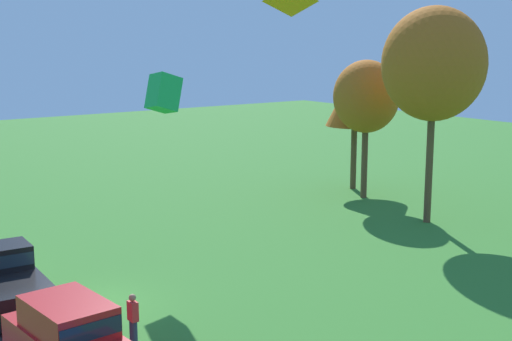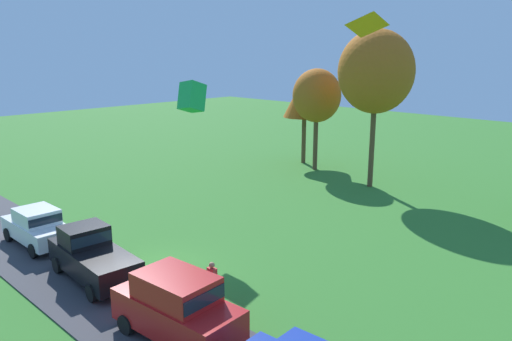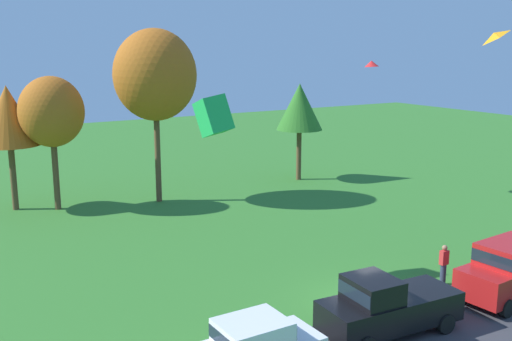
{
  "view_description": "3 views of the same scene",
  "coord_description": "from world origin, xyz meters",
  "px_view_note": "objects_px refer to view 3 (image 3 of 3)",
  "views": [
    {
      "loc": [
        22.47,
        -8.99,
        9.18
      ],
      "look_at": [
        1.18,
        6.51,
        4.28
      ],
      "focal_mm": 50.0,
      "sensor_mm": 36.0,
      "label": 1
    },
    {
      "loc": [
        17.18,
        -11.23,
        9.32
      ],
      "look_at": [
        0.58,
        5.78,
        3.59
      ],
      "focal_mm": 35.0,
      "sensor_mm": 36.0,
      "label": 2
    },
    {
      "loc": [
        -14.66,
        -16.06,
        9.74
      ],
      "look_at": [
        -0.92,
        6.55,
        4.18
      ],
      "focal_mm": 42.0,
      "sensor_mm": 36.0,
      "label": 3
    }
  ],
  "objects_px": {
    "tree_center_back": "(51,112)",
    "tree_lone_near": "(155,75)",
    "car_pickup_far_end": "(386,306)",
    "tree_far_left": "(8,116)",
    "car_suv_by_flagpole": "(510,268)",
    "kite_box_near_flag": "(214,116)",
    "kite_diamond_high_left": "(493,36)",
    "person_on_lawn": "(444,264)",
    "tree_far_right": "(300,107)",
    "kite_delta_high_right": "(372,64)"
  },
  "relations": [
    {
      "from": "car_suv_by_flagpole",
      "to": "kite_box_near_flag",
      "type": "bearing_deg",
      "value": 138.24
    },
    {
      "from": "person_on_lawn",
      "to": "tree_far_right",
      "type": "relative_size",
      "value": 0.24
    },
    {
      "from": "tree_lone_near",
      "to": "tree_far_left",
      "type": "bearing_deg",
      "value": 162.04
    },
    {
      "from": "car_suv_by_flagpole",
      "to": "kite_box_near_flag",
      "type": "distance_m",
      "value": 13.03
    },
    {
      "from": "car_pickup_far_end",
      "to": "tree_far_left",
      "type": "relative_size",
      "value": 0.69
    },
    {
      "from": "tree_far_right",
      "to": "kite_delta_high_right",
      "type": "height_order",
      "value": "kite_delta_high_right"
    },
    {
      "from": "tree_lone_near",
      "to": "tree_far_right",
      "type": "bearing_deg",
      "value": 2.67
    },
    {
      "from": "tree_center_back",
      "to": "tree_lone_near",
      "type": "xyz_separation_m",
      "value": [
        5.97,
        -1.4,
        2.05
      ]
    },
    {
      "from": "car_pickup_far_end",
      "to": "kite_box_near_flag",
      "type": "distance_m",
      "value": 9.87
    },
    {
      "from": "person_on_lawn",
      "to": "kite_box_near_flag",
      "type": "distance_m",
      "value": 11.25
    },
    {
      "from": "tree_far_right",
      "to": "tree_center_back",
      "type": "bearing_deg",
      "value": 177.09
    },
    {
      "from": "tree_far_right",
      "to": "kite_box_near_flag",
      "type": "bearing_deg",
      "value": -135.47
    },
    {
      "from": "tree_center_back",
      "to": "person_on_lawn",
      "type": "bearing_deg",
      "value": -61.84
    },
    {
      "from": "person_on_lawn",
      "to": "tree_lone_near",
      "type": "xyz_separation_m",
      "value": [
        -4.85,
        18.81,
        7.05
      ]
    },
    {
      "from": "kite_diamond_high_left",
      "to": "person_on_lawn",
      "type": "bearing_deg",
      "value": -156.0
    },
    {
      "from": "kite_box_near_flag",
      "to": "kite_diamond_high_left",
      "type": "relative_size",
      "value": 1.48
    },
    {
      "from": "car_suv_by_flagpole",
      "to": "person_on_lawn",
      "type": "height_order",
      "value": "car_suv_by_flagpole"
    },
    {
      "from": "person_on_lawn",
      "to": "kite_delta_high_right",
      "type": "distance_m",
      "value": 17.25
    },
    {
      "from": "tree_far_right",
      "to": "car_pickup_far_end",
      "type": "bearing_deg",
      "value": -118.35
    },
    {
      "from": "tree_center_back",
      "to": "tree_lone_near",
      "type": "bearing_deg",
      "value": -13.17
    },
    {
      "from": "tree_far_right",
      "to": "kite_diamond_high_left",
      "type": "xyz_separation_m",
      "value": [
        -1.61,
        -17.22,
        4.81
      ]
    },
    {
      "from": "car_suv_by_flagpole",
      "to": "tree_lone_near",
      "type": "bearing_deg",
      "value": 105.46
    },
    {
      "from": "person_on_lawn",
      "to": "kite_delta_high_right",
      "type": "relative_size",
      "value": 1.84
    },
    {
      "from": "tree_lone_near",
      "to": "kite_diamond_high_left",
      "type": "relative_size",
      "value": 11.06
    },
    {
      "from": "tree_far_left",
      "to": "person_on_lawn",
      "type": "bearing_deg",
      "value": -58.76
    },
    {
      "from": "car_pickup_far_end",
      "to": "person_on_lawn",
      "type": "bearing_deg",
      "value": 21.87
    },
    {
      "from": "car_suv_by_flagpole",
      "to": "kite_delta_high_right",
      "type": "xyz_separation_m",
      "value": [
        6.7,
        15.75,
        7.27
      ]
    },
    {
      "from": "car_suv_by_flagpole",
      "to": "kite_diamond_high_left",
      "type": "xyz_separation_m",
      "value": [
        3.74,
        4.49,
        8.85
      ]
    },
    {
      "from": "car_pickup_far_end",
      "to": "kite_delta_high_right",
      "type": "height_order",
      "value": "kite_delta_high_right"
    },
    {
      "from": "tree_far_left",
      "to": "kite_box_near_flag",
      "type": "relative_size",
      "value": 5.17
    },
    {
      "from": "kite_box_near_flag",
      "to": "kite_diamond_high_left",
      "type": "xyz_separation_m",
      "value": [
        12.5,
        -3.33,
        3.2
      ]
    },
    {
      "from": "tree_lone_near",
      "to": "tree_far_right",
      "type": "xyz_separation_m",
      "value": [
        11.21,
        0.52,
        -2.59
      ]
    },
    {
      "from": "car_pickup_far_end",
      "to": "kite_diamond_high_left",
      "type": "bearing_deg",
      "value": 22.9
    },
    {
      "from": "car_pickup_far_end",
      "to": "tree_far_right",
      "type": "height_order",
      "value": "tree_far_right"
    },
    {
      "from": "tree_far_right",
      "to": "tree_lone_near",
      "type": "bearing_deg",
      "value": -177.33
    },
    {
      "from": "tree_center_back",
      "to": "kite_box_near_flag",
      "type": "distance_m",
      "value": 15.11
    },
    {
      "from": "person_on_lawn",
      "to": "tree_center_back",
      "type": "bearing_deg",
      "value": 118.16
    },
    {
      "from": "tree_center_back",
      "to": "tree_far_right",
      "type": "xyz_separation_m",
      "value": [
        17.18,
        -0.87,
        -0.54
      ]
    },
    {
      "from": "tree_far_left",
      "to": "kite_diamond_high_left",
      "type": "xyz_separation_m",
      "value": [
        17.77,
        -19.34,
        4.5
      ]
    },
    {
      "from": "car_pickup_far_end",
      "to": "tree_far_right",
      "type": "bearing_deg",
      "value": 61.65
    },
    {
      "from": "car_suv_by_flagpole",
      "to": "tree_far_left",
      "type": "distance_m",
      "value": 27.99
    },
    {
      "from": "tree_lone_near",
      "to": "kite_delta_high_right",
      "type": "bearing_deg",
      "value": -23.41
    },
    {
      "from": "tree_center_back",
      "to": "kite_diamond_high_left",
      "type": "bearing_deg",
      "value": -49.29
    },
    {
      "from": "tree_far_right",
      "to": "tree_far_left",
      "type": "bearing_deg",
      "value": 173.74
    },
    {
      "from": "kite_box_near_flag",
      "to": "person_on_lawn",
      "type": "bearing_deg",
      "value": -35.12
    },
    {
      "from": "car_pickup_far_end",
      "to": "tree_center_back",
      "type": "relative_size",
      "value": 0.64
    },
    {
      "from": "person_on_lawn",
      "to": "kite_diamond_high_left",
      "type": "bearing_deg",
      "value": 24.0
    },
    {
      "from": "car_suv_by_flagpole",
      "to": "kite_diamond_high_left",
      "type": "bearing_deg",
      "value": 50.16
    },
    {
      "from": "kite_box_near_flag",
      "to": "tree_far_left",
      "type": "bearing_deg",
      "value": 108.22
    },
    {
      "from": "kite_box_near_flag",
      "to": "tree_center_back",
      "type": "bearing_deg",
      "value": 101.74
    }
  ]
}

